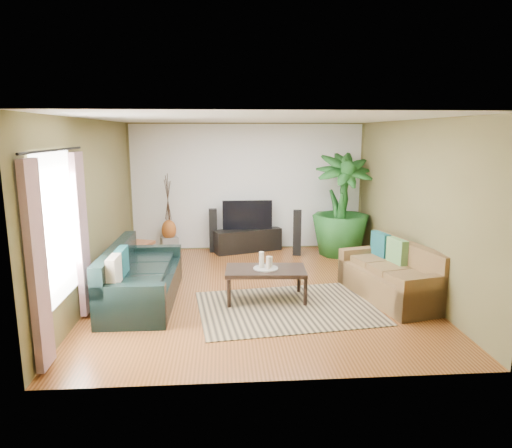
{
  "coord_description": "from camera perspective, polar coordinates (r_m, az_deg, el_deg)",
  "views": [
    {
      "loc": [
        -0.52,
        -6.98,
        2.5
      ],
      "look_at": [
        0.0,
        0.2,
        1.05
      ],
      "focal_mm": 32.0,
      "sensor_mm": 36.0,
      "label": 1
    }
  ],
  "objects": [
    {
      "name": "candle_short",
      "position": [
        6.91,
        1.75,
        -4.73
      ],
      "size": [
        0.08,
        0.08,
        0.15
      ],
      "primitive_type": "cylinder",
      "color": "white",
      "rests_on": "candle_tray"
    },
    {
      "name": "window_pane",
      "position": [
        5.83,
        -23.7,
        -0.45
      ],
      "size": [
        0.0,
        1.8,
        1.8
      ],
      "primitive_type": "plane",
      "rotation": [
        1.57,
        0.0,
        1.57
      ],
      "color": "white",
      "rests_on": "ground"
    },
    {
      "name": "backwall_panel",
      "position": [
        9.8,
        -1.07,
        4.64
      ],
      "size": [
        4.9,
        0.0,
        4.9
      ],
      "primitive_type": "plane",
      "rotation": [
        1.57,
        0.0,
        0.0
      ],
      "color": "white",
      "rests_on": "ground"
    },
    {
      "name": "coffee_table",
      "position": [
        6.95,
        1.21,
        -7.55
      ],
      "size": [
        1.24,
        0.73,
        0.49
      ],
      "primitive_type": "cube",
      "rotation": [
        0.0,
        0.0,
        -0.06
      ],
      "color": "black",
      "rests_on": "floor"
    },
    {
      "name": "curtain_rod",
      "position": [
        5.71,
        -23.94,
        8.42
      ],
      "size": [
        0.03,
        1.9,
        0.03
      ],
      "primitive_type": "cylinder",
      "rotation": [
        1.57,
        0.0,
        0.0
      ],
      "color": "black",
      "rests_on": "ground"
    },
    {
      "name": "television",
      "position": [
        9.65,
        -1.09,
        1.15
      ],
      "size": [
        1.05,
        0.06,
        0.62
      ],
      "primitive_type": "cube",
      "color": "black",
      "rests_on": "tv_stand"
    },
    {
      "name": "candle_tray",
      "position": [
        6.87,
        1.21,
        -5.55
      ],
      "size": [
        0.37,
        0.37,
        0.02
      ],
      "primitive_type": "cylinder",
      "color": "gray",
      "rests_on": "coffee_table"
    },
    {
      "name": "sofa_right",
      "position": [
        7.26,
        16.45,
        -5.7
      ],
      "size": [
        1.21,
        1.93,
        0.85
      ],
      "primitive_type": "cube",
      "rotation": [
        0.0,
        0.0,
        -1.33
      ],
      "color": "brown",
      "rests_on": "floor"
    },
    {
      "name": "side_table",
      "position": [
        8.45,
        -14.84,
        -4.17
      ],
      "size": [
        0.69,
        0.69,
        0.58
      ],
      "primitive_type": "cube",
      "rotation": [
        0.0,
        0.0,
        -0.34
      ],
      "color": "brown",
      "rests_on": "floor"
    },
    {
      "name": "ceiling",
      "position": [
        7.0,
        0.12,
        13.02
      ],
      "size": [
        5.5,
        5.5,
        0.0
      ],
      "primitive_type": "plane",
      "rotation": [
        3.14,
        0.0,
        0.0
      ],
      "color": "white",
      "rests_on": "ground"
    },
    {
      "name": "wall_left",
      "position": [
        7.35,
        -19.73,
        1.71
      ],
      "size": [
        0.0,
        5.5,
        5.5
      ],
      "primitive_type": "plane",
      "rotation": [
        1.57,
        0.0,
        1.57
      ],
      "color": "brown",
      "rests_on": "ground"
    },
    {
      "name": "speaker_left",
      "position": [
        9.7,
        -5.38,
        -0.81
      ],
      "size": [
        0.17,
        0.19,
        0.92
      ],
      "primitive_type": "cube",
      "rotation": [
        0.0,
        0.0,
        0.05
      ],
      "color": "black",
      "rests_on": "floor"
    },
    {
      "name": "curtain_far",
      "position": [
        6.56,
        -20.97,
        -1.25
      ],
      "size": [
        0.08,
        0.35,
        2.2
      ],
      "primitive_type": "cube",
      "color": "gray",
      "rests_on": "ground"
    },
    {
      "name": "area_rug",
      "position": [
        6.72,
        3.93,
        -10.4
      ],
      "size": [
        2.73,
        2.09,
        0.01
      ],
      "primitive_type": "cube",
      "rotation": [
        0.0,
        0.0,
        0.13
      ],
      "color": "#9C875C",
      "rests_on": "floor"
    },
    {
      "name": "candle_mid",
      "position": [
        6.81,
        1.59,
        -4.83
      ],
      "size": [
        0.08,
        0.08,
        0.18
      ],
      "primitive_type": "cylinder",
      "color": "beige",
      "rests_on": "candle_tray"
    },
    {
      "name": "pedestal",
      "position": [
        9.83,
        -10.76,
        -2.55
      ],
      "size": [
        0.42,
        0.42,
        0.33
      ],
      "primitive_type": "cube",
      "rotation": [
        0.0,
        0.0,
        0.3
      ],
      "color": "gray",
      "rests_on": "floor"
    },
    {
      "name": "wall_back",
      "position": [
        9.81,
        -1.08,
        4.65
      ],
      "size": [
        5.0,
        0.0,
        5.0
      ],
      "primitive_type": "plane",
      "rotation": [
        1.57,
        0.0,
        0.0
      ],
      "color": "brown",
      "rests_on": "ground"
    },
    {
      "name": "potted_plant",
      "position": [
        9.48,
        10.61,
        2.36
      ],
      "size": [
        1.23,
        1.23,
        2.09
      ],
      "primitive_type": "imported",
      "rotation": [
        0.0,
        0.0,
        0.06
      ],
      "color": "#1B511C",
      "rests_on": "floor"
    },
    {
      "name": "curtain_near",
      "position": [
        5.19,
        -25.68,
        -4.84
      ],
      "size": [
        0.08,
        0.35,
        2.2
      ],
      "primitive_type": "cube",
      "color": "gray",
      "rests_on": "ground"
    },
    {
      "name": "speaker_right",
      "position": [
        9.44,
        5.16,
        -1.09
      ],
      "size": [
        0.2,
        0.21,
        0.94
      ],
      "primitive_type": "cube",
      "rotation": [
        0.0,
        0.0,
        -0.17
      ],
      "color": "black",
      "rests_on": "floor"
    },
    {
      "name": "floor",
      "position": [
        7.43,
        0.11,
        -8.27
      ],
      "size": [
        5.5,
        5.5,
        0.0
      ],
      "primitive_type": "plane",
      "color": "brown",
      "rests_on": "ground"
    },
    {
      "name": "plant_pot",
      "position": [
        9.66,
        10.42,
        -2.89
      ],
      "size": [
        0.39,
        0.39,
        0.3
      ],
      "primitive_type": "cylinder",
      "color": "black",
      "rests_on": "floor"
    },
    {
      "name": "wall_right",
      "position": [
        7.69,
        19.04,
        2.16
      ],
      "size": [
        0.0,
        5.5,
        5.5
      ],
      "primitive_type": "plane",
      "rotation": [
        1.57,
        0.0,
        -1.57
      ],
      "color": "brown",
      "rests_on": "ground"
    },
    {
      "name": "candle_tall",
      "position": [
        6.86,
        0.69,
        -4.47
      ],
      "size": [
        0.08,
        0.08,
        0.24
      ],
      "primitive_type": "cylinder",
      "color": "beige",
      "rests_on": "candle_tray"
    },
    {
      "name": "vase",
      "position": [
        9.76,
        -10.83,
        -0.73
      ],
      "size": [
        0.31,
        0.31,
        0.43
      ],
      "primitive_type": "ellipsoid",
      "color": "#9B4E1C",
      "rests_on": "pedestal"
    },
    {
      "name": "wall_front",
      "position": [
        4.41,
        2.76,
        -3.71
      ],
      "size": [
        5.0,
        0.0,
        5.0
      ],
      "primitive_type": "plane",
      "rotation": [
        -1.57,
        0.0,
        0.0
      ],
      "color": "brown",
      "rests_on": "ground"
    },
    {
      "name": "tv_stand",
      "position": [
        9.76,
        -1.08,
        -2.02
      ],
      "size": [
        1.49,
        0.86,
        0.48
      ],
      "primitive_type": "cube",
      "rotation": [
        0.0,
        0.0,
        0.32
      ],
      "color": "black",
      "rests_on": "floor"
    },
    {
      "name": "sofa_left",
      "position": [
        7.06,
        -13.98,
        -6.06
      ],
      "size": [
        0.96,
        2.2,
        0.85
      ],
      "primitive_type": "cube",
      "rotation": [
        0.0,
        0.0,
        1.56
      ],
      "color": "black",
      "rests_on": "floor"
    }
  ]
}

